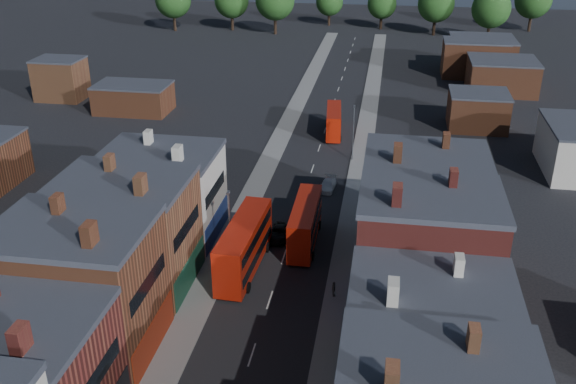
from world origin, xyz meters
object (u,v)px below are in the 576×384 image
(bus_0, at_px, (244,245))
(car_3, at_px, (328,185))
(car_2, at_px, (279,233))
(ped_3, at_px, (334,289))
(bus_1, at_px, (305,223))
(bus_2, at_px, (334,121))

(bus_0, distance_m, car_3, 21.72)
(car_2, bearing_deg, ped_3, -51.63)
(bus_1, relative_size, bus_2, 1.10)
(car_2, xyz_separation_m, car_3, (4.01, 13.68, -0.03))
(ped_3, bearing_deg, bus_2, -4.75)
(bus_2, bearing_deg, bus_0, -102.00)
(bus_0, xyz_separation_m, ped_3, (9.38, -3.40, -1.97))
(car_3, distance_m, ped_3, 24.26)
(bus_0, xyz_separation_m, bus_2, (5.00, 41.44, -0.60))
(bus_2, xyz_separation_m, car_2, (-2.70, -34.46, -1.61))
(car_3, bearing_deg, ped_3, -77.40)
(bus_0, relative_size, bus_2, 1.26)
(bus_1, bearing_deg, bus_0, -130.18)
(ped_3, bearing_deg, car_2, 23.96)
(bus_1, height_order, bus_2, bus_1)
(ped_3, bearing_deg, bus_0, 59.76)
(car_2, bearing_deg, bus_2, 89.60)
(bus_2, height_order, car_2, bus_2)
(bus_1, height_order, car_2, bus_1)
(bus_0, distance_m, bus_2, 41.75)
(car_2, bearing_deg, bus_0, -104.14)
(bus_2, xyz_separation_m, ped_3, (4.38, -44.84, -1.37))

